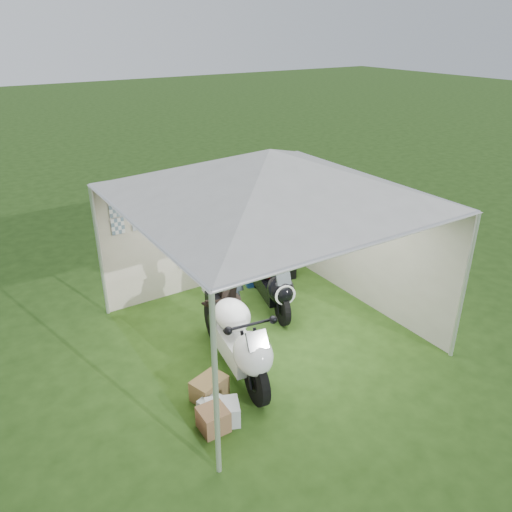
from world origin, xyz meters
The scene contains 12 objects.
ground centered at (0.00, 0.00, 0.00)m, with size 80.00×80.00×0.00m, color #244212.
canopy_tent centered at (0.00, 0.03, 2.58)m, with size 5.66×5.66×3.00m.
motorcycle_white centered at (-0.93, -0.61, 0.61)m, with size 0.70×2.23×1.10m.
motorcycle_black centered at (0.50, 0.65, 0.53)m, with size 0.77×1.91×0.96m.
paddock_stand centered at (0.73, 1.50, 0.15)m, with size 0.41×0.26×0.31m, color blue.
person_dark_jacket centered at (-0.75, 0.17, 0.79)m, with size 0.77×0.60×1.59m, color black.
person_blue_jacket centered at (-0.17, 0.88, 0.84)m, with size 0.61×0.40×1.68m, color slate.
equipment_box centered at (1.32, 1.48, 0.23)m, with size 0.47×0.37×0.47m, color black.
crate_0 centered at (-1.59, -1.35, 0.14)m, with size 0.42×0.33×0.28m, color silver.
crate_1 centered at (-1.75, -1.40, 0.15)m, with size 0.34×0.34×0.30m, color #875F3F.
crate_2 centered at (-1.64, -1.14, 0.11)m, with size 0.30×0.25×0.22m, color silver.
crate_3 centered at (-1.52, -0.87, 0.15)m, with size 0.45×0.32×0.30m, color olive.
Camera 1 is at (-3.83, -5.64, 4.57)m, focal length 35.00 mm.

